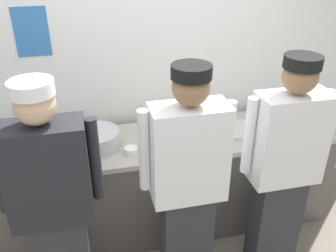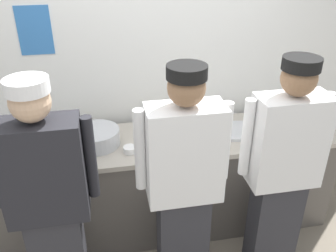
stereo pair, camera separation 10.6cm
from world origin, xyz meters
name	(u,v)px [view 1 (the left image)]	position (x,y,z in m)	size (l,w,h in m)	color
wall_back	(142,65)	(0.00, 0.81, 1.37)	(4.82, 0.11, 2.74)	white
prep_counter	(155,185)	(0.00, 0.35, 0.45)	(3.07, 0.66, 0.89)	#56514C
chef_near_left	(53,204)	(-0.75, -0.30, 0.92)	(0.62, 0.24, 1.71)	#2D2D33
chef_center	(188,182)	(0.10, -0.29, 0.92)	(0.62, 0.24, 1.72)	#2D2D33
chef_far_right	(284,166)	(0.81, -0.26, 0.92)	(0.62, 0.24, 1.72)	#2D2D33
plate_stack_front	(46,148)	(-0.83, 0.39, 0.92)	(0.25, 0.25, 0.05)	white
plate_stack_rear	(194,138)	(0.30, 0.23, 0.94)	(0.20, 0.20, 0.10)	white
mixing_bowl_steel	(96,139)	(-0.45, 0.37, 0.96)	(0.37, 0.37, 0.13)	#B7BABF
sheet_tray	(244,129)	(0.77, 0.33, 0.91)	(0.53, 0.32, 0.02)	#B7BABF
squeeze_bottle_primary	(177,121)	(0.22, 0.45, 0.99)	(0.05, 0.05, 0.20)	#E5E066
squeeze_bottle_secondary	(291,126)	(1.10, 0.17, 0.98)	(0.06, 0.06, 0.18)	#E5E066
squeeze_bottle_spare	(42,152)	(-0.83, 0.20, 1.00)	(0.05, 0.05, 0.21)	#56A333
ramekin_orange_sauce	(131,150)	(-0.21, 0.20, 0.92)	(0.10, 0.10, 0.05)	white
ramekin_red_sauce	(294,120)	(1.26, 0.37, 0.92)	(0.09, 0.09, 0.04)	white
deli_cup	(156,128)	(0.04, 0.44, 0.95)	(0.09, 0.09, 0.11)	white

